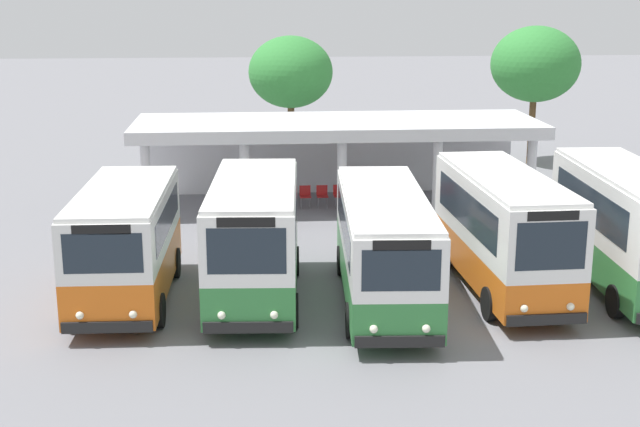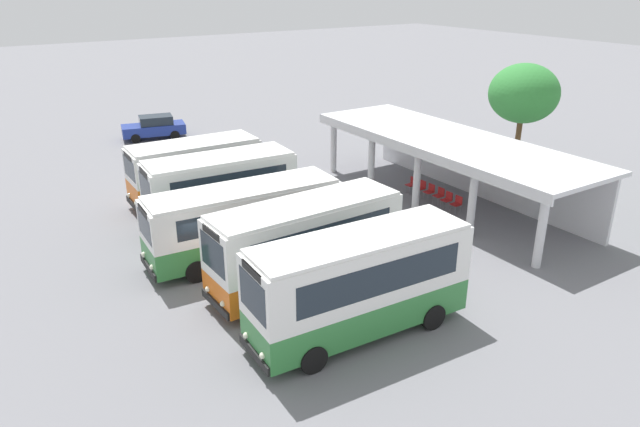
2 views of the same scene
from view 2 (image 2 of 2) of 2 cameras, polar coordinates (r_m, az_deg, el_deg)
ground_plane at (r=23.45m, az=-10.14°, el=-5.87°), size 180.00×180.00×0.00m
city_bus_nearest_orange at (r=30.30m, az=-12.10°, el=4.20°), size 2.53×6.61×3.20m
city_bus_second_in_row at (r=27.11m, az=-9.68°, el=2.42°), size 2.71×6.93×3.38m
city_bus_middle_cream at (r=23.94m, az=-7.44°, el=-0.56°), size 2.64×8.13×3.07m
city_bus_fourth_amber at (r=21.36m, az=-1.43°, el=-2.80°), size 2.44×7.49×3.40m
city_bus_fifth_blue at (r=18.66m, az=3.84°, el=-6.63°), size 2.49×7.53×3.51m
parked_car_flank at (r=43.69m, az=-15.84°, el=8.11°), size 2.61×4.59×1.62m
terminal_canopy at (r=30.52m, az=13.15°, el=5.85°), size 15.91×5.08×3.40m
waiting_chair_end_by_column at (r=31.76m, az=8.93°, el=2.90°), size 0.45×0.45×0.86m
waiting_chair_second_from_end at (r=31.33m, az=9.81°, el=2.57°), size 0.45×0.45×0.86m
waiting_chair_middle_seat at (r=30.87m, az=10.65°, el=2.21°), size 0.45×0.45×0.86m
waiting_chair_fourth_seat at (r=30.44m, az=11.55°, el=1.84°), size 0.45×0.45×0.86m
waiting_chair_fifth_seat at (r=29.93m, az=12.30°, el=1.42°), size 0.45×0.45×0.86m
waiting_chair_far_end_seat at (r=29.48m, az=13.20°, el=1.02°), size 0.45×0.45×0.86m
roadside_tree_behind_canopy at (r=35.83m, az=19.23°, el=10.96°), size 3.95×3.95×6.32m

